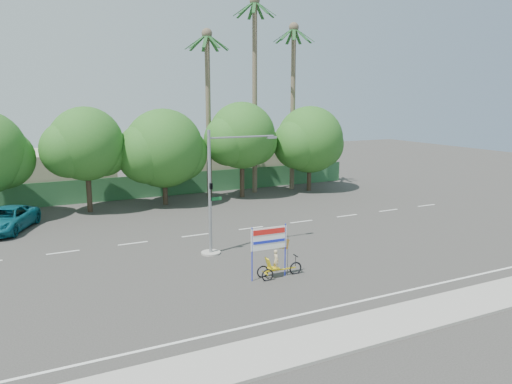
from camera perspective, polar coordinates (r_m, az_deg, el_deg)
name	(u,v)px	position (r m, az deg, el deg)	size (l,w,h in m)	color
ground	(284,268)	(26.24, 3.22, -8.69)	(120.00, 120.00, 0.00)	#33302D
sidewalk_near	(380,325)	(20.56, 14.00, -14.56)	(50.00, 2.40, 0.12)	gray
fence	(165,185)	(45.34, -10.37, 0.80)	(38.00, 0.08, 2.00)	#336B3D
building_left	(40,175)	(47.97, -23.50, 1.83)	(12.00, 8.00, 4.00)	#BBB295
building_right	(227,165)	(52.08, -3.33, 3.13)	(14.00, 8.00, 3.60)	#BBB295
tree_left	(86,147)	(39.96, -18.90, 4.93)	(6.66, 5.60, 8.07)	#473828
tree_center	(163,151)	(41.25, -10.57, 4.67)	(7.62, 6.40, 7.85)	#473828
tree_right	(241,138)	(43.62, -1.68, 6.19)	(6.90, 5.80, 8.36)	#473828
tree_far_right	(309,142)	(47.03, 6.11, 5.75)	(7.38, 6.20, 7.94)	#473828
palm_tall	(255,77)	(45.74, -0.15, 12.97)	(3.73, 3.79, 17.45)	#70604C
palm_mid	(293,90)	(47.63, 4.25, 11.57)	(3.73, 3.79, 15.45)	#70604C
palm_short	(208,96)	(43.89, -5.51, 10.91)	(3.73, 3.79, 14.45)	#70604C
traffic_signal	(215,203)	(27.99, -4.69, -1.26)	(4.72, 1.10, 7.00)	gray
trike_billboard	(274,256)	(24.59, 2.03, -7.35)	(2.77, 0.65, 2.72)	black
pickup_truck	(6,219)	(36.90, -26.63, -2.82)	(2.62, 5.68, 1.58)	#0F5D6D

